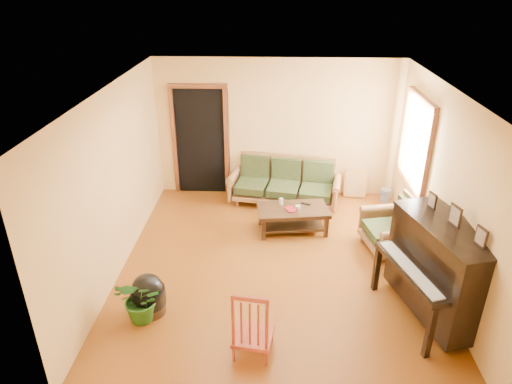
{
  "coord_description": "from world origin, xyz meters",
  "views": [
    {
      "loc": [
        -0.05,
        -5.66,
        3.94
      ],
      "look_at": [
        -0.3,
        0.2,
        1.1
      ],
      "focal_mm": 32.0,
      "sensor_mm": 36.0,
      "label": 1
    }
  ],
  "objects_px": {
    "coffee_table": "(293,219)",
    "piano": "(440,272)",
    "red_chair": "(253,320)",
    "armchair": "(390,225)",
    "footstool": "(149,299)",
    "potted_plant": "(143,298)",
    "ceramic_crock": "(385,195)",
    "sofa": "(284,183)"
  },
  "relations": [
    {
      "from": "coffee_table",
      "to": "piano",
      "type": "relative_size",
      "value": 0.79
    },
    {
      "from": "piano",
      "to": "red_chair",
      "type": "distance_m",
      "value": 2.37
    },
    {
      "from": "armchair",
      "to": "footstool",
      "type": "distance_m",
      "value": 3.72
    },
    {
      "from": "coffee_table",
      "to": "potted_plant",
      "type": "bearing_deg",
      "value": -130.08
    },
    {
      "from": "footstool",
      "to": "potted_plant",
      "type": "bearing_deg",
      "value": -100.02
    },
    {
      "from": "coffee_table",
      "to": "ceramic_crock",
      "type": "relative_size",
      "value": 4.79
    },
    {
      "from": "piano",
      "to": "ceramic_crock",
      "type": "relative_size",
      "value": 6.06
    },
    {
      "from": "sofa",
      "to": "ceramic_crock",
      "type": "bearing_deg",
      "value": 15.4
    },
    {
      "from": "red_chair",
      "to": "ceramic_crock",
      "type": "height_order",
      "value": "red_chair"
    },
    {
      "from": "coffee_table",
      "to": "armchair",
      "type": "bearing_deg",
      "value": -19.56
    },
    {
      "from": "sofa",
      "to": "red_chair",
      "type": "bearing_deg",
      "value": -85.97
    },
    {
      "from": "coffee_table",
      "to": "armchair",
      "type": "height_order",
      "value": "armchair"
    },
    {
      "from": "armchair",
      "to": "ceramic_crock",
      "type": "bearing_deg",
      "value": 67.44
    },
    {
      "from": "sofa",
      "to": "potted_plant",
      "type": "distance_m",
      "value": 3.72
    },
    {
      "from": "coffee_table",
      "to": "footstool",
      "type": "height_order",
      "value": "coffee_table"
    },
    {
      "from": "footstool",
      "to": "coffee_table",
      "type": "bearing_deg",
      "value": 48.44
    },
    {
      "from": "sofa",
      "to": "armchair",
      "type": "distance_m",
      "value": 2.2
    },
    {
      "from": "armchair",
      "to": "footstool",
      "type": "height_order",
      "value": "armchair"
    },
    {
      "from": "piano",
      "to": "footstool",
      "type": "bearing_deg",
      "value": 165.82
    },
    {
      "from": "red_chair",
      "to": "potted_plant",
      "type": "distance_m",
      "value": 1.47
    },
    {
      "from": "footstool",
      "to": "ceramic_crock",
      "type": "bearing_deg",
      "value": 41.88
    },
    {
      "from": "ceramic_crock",
      "to": "potted_plant",
      "type": "bearing_deg",
      "value": -137.1
    },
    {
      "from": "red_chair",
      "to": "potted_plant",
      "type": "bearing_deg",
      "value": 169.32
    },
    {
      "from": "red_chair",
      "to": "coffee_table",
      "type": "bearing_deg",
      "value": 87.47
    },
    {
      "from": "red_chair",
      "to": "ceramic_crock",
      "type": "bearing_deg",
      "value": 67.7
    },
    {
      "from": "potted_plant",
      "to": "ceramic_crock",
      "type": "bearing_deg",
      "value": 42.9
    },
    {
      "from": "coffee_table",
      "to": "potted_plant",
      "type": "height_order",
      "value": "potted_plant"
    },
    {
      "from": "red_chair",
      "to": "armchair",
      "type": "bearing_deg",
      "value": 56.49
    },
    {
      "from": "piano",
      "to": "potted_plant",
      "type": "xyz_separation_m",
      "value": [
        -3.63,
        -0.27,
        -0.31
      ]
    },
    {
      "from": "coffee_table",
      "to": "ceramic_crock",
      "type": "bearing_deg",
      "value": 33.17
    },
    {
      "from": "piano",
      "to": "armchair",
      "type": "bearing_deg",
      "value": 83.4
    },
    {
      "from": "coffee_table",
      "to": "armchair",
      "type": "xyz_separation_m",
      "value": [
        1.47,
        -0.52,
        0.22
      ]
    },
    {
      "from": "coffee_table",
      "to": "red_chair",
      "type": "xyz_separation_m",
      "value": [
        -0.53,
        -2.75,
        0.25
      ]
    },
    {
      "from": "armchair",
      "to": "potted_plant",
      "type": "relative_size",
      "value": 1.3
    },
    {
      "from": "piano",
      "to": "ceramic_crock",
      "type": "distance_m",
      "value": 3.22
    },
    {
      "from": "footstool",
      "to": "ceramic_crock",
      "type": "xyz_separation_m",
      "value": [
        3.68,
        3.3,
        -0.09
      ]
    },
    {
      "from": "coffee_table",
      "to": "ceramic_crock",
      "type": "distance_m",
      "value": 2.15
    },
    {
      "from": "coffee_table",
      "to": "red_chair",
      "type": "bearing_deg",
      "value": -100.88
    },
    {
      "from": "sofa",
      "to": "ceramic_crock",
      "type": "xyz_separation_m",
      "value": [
        1.93,
        0.18,
        -0.31
      ]
    },
    {
      "from": "armchair",
      "to": "piano",
      "type": "height_order",
      "value": "piano"
    },
    {
      "from": "sofa",
      "to": "piano",
      "type": "distance_m",
      "value": 3.53
    },
    {
      "from": "red_chair",
      "to": "footstool",
      "type": "bearing_deg",
      "value": 163.73
    }
  ]
}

